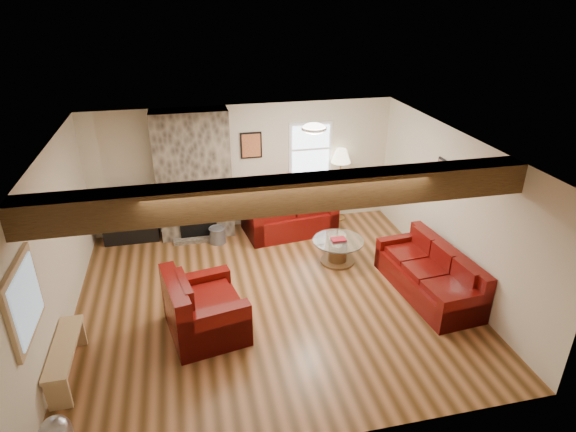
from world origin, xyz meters
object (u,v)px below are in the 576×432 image
armchair_red (205,304)px  television (128,205)px  tv_cabinet (131,228)px  loveseat (289,210)px  sofa_three (429,272)px  coffee_table (338,251)px  floor_lamp (341,160)px

armchair_red → television: television is taller
tv_cabinet → television: (0.00, 0.00, 0.50)m
loveseat → television: television is taller
armchair_red → sofa_three: bearing=-97.8°
armchair_red → coffee_table: (2.43, 1.43, -0.24)m
armchair_red → floor_lamp: 4.43m
floor_lamp → loveseat: bearing=-164.5°
sofa_three → loveseat: loveseat is taller
sofa_three → television: television is taller
armchair_red → television: bearing=10.4°
television → coffee_table: bearing=-24.9°
loveseat → tv_cabinet: bearing=167.3°
loveseat → coffee_table: 1.53m
coffee_table → tv_cabinet: 4.03m
armchair_red → tv_cabinet: bearing=10.4°
armchair_red → tv_cabinet: size_ratio=1.12×
coffee_table → television: (-3.65, 1.70, 0.53)m
tv_cabinet → floor_lamp: (4.23, 0.02, 1.07)m
sofa_three → floor_lamp: bearing=-175.0°
sofa_three → armchair_red: 3.54m
floor_lamp → armchair_red: bearing=-133.7°
armchair_red → tv_cabinet: 3.36m
coffee_table → television: television is taller
loveseat → floor_lamp: size_ratio=1.13×
floor_lamp → sofa_three: bearing=-79.8°
coffee_table → sofa_three: bearing=-48.2°
loveseat → television: (-3.08, 0.30, 0.29)m
sofa_three → tv_cabinet: 5.59m
tv_cabinet → floor_lamp: bearing=0.3°
tv_cabinet → television: 0.50m
armchair_red → coffee_table: armchair_red is taller
sofa_three → floor_lamp: floor_lamp is taller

